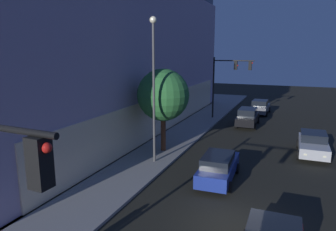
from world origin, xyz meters
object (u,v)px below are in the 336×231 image
at_px(sidewalk_tree, 163,95).
at_px(car_black, 248,117).
at_px(traffic_light_far_corner, 228,75).
at_px(car_grey, 260,107).
at_px(car_silver, 313,144).
at_px(modern_building, 53,48).
at_px(street_lamp_sidewalk, 154,75).
at_px(car_blue, 218,167).

height_order(sidewalk_tree, car_black, sidewalk_tree).
relative_size(traffic_light_far_corner, car_grey, 1.42).
bearing_deg(car_grey, car_silver, -159.82).
distance_m(modern_building, car_grey, 24.19).
distance_m(sidewalk_tree, car_silver, 11.38).
height_order(sidewalk_tree, car_silver, sidewalk_tree).
bearing_deg(car_black, street_lamp_sidewalk, 162.43).
xyz_separation_m(traffic_light_far_corner, sidewalk_tree, (-12.90, 2.02, -0.58)).
bearing_deg(car_silver, car_black, 38.03).
xyz_separation_m(traffic_light_far_corner, car_black, (-2.11, -2.56, -3.93)).
bearing_deg(modern_building, traffic_light_far_corner, -65.41).
bearing_deg(street_lamp_sidewalk, sidewalk_tree, 9.14).
distance_m(street_lamp_sidewalk, car_blue, 6.92).
xyz_separation_m(modern_building, car_blue, (-8.93, -19.57, -6.82)).
distance_m(modern_building, car_silver, 25.81).
distance_m(car_silver, car_grey, 15.05).
relative_size(street_lamp_sidewalk, car_silver, 2.00).
bearing_deg(car_silver, sidewalk_tree, 109.09).
relative_size(modern_building, car_black, 7.66).
bearing_deg(car_blue, modern_building, 65.47).
height_order(street_lamp_sidewalk, car_black, street_lamp_sidewalk).
bearing_deg(car_silver, modern_building, 85.95).
relative_size(street_lamp_sidewalk, car_black, 1.94).
xyz_separation_m(traffic_light_far_corner, car_grey, (4.77, -3.04, -4.01)).
distance_m(traffic_light_far_corner, car_silver, 13.09).
distance_m(car_blue, car_grey, 21.30).
height_order(car_blue, car_silver, car_blue).
distance_m(traffic_light_far_corner, sidewalk_tree, 13.07).
relative_size(car_blue, car_grey, 1.03).
relative_size(modern_building, traffic_light_far_corner, 5.58).
distance_m(car_black, car_grey, 6.90).
bearing_deg(car_blue, car_silver, -36.26).
relative_size(modern_building, car_silver, 7.90).
xyz_separation_m(car_blue, car_black, (14.42, 0.41, 0.09)).
relative_size(street_lamp_sidewalk, sidewalk_tree, 1.55).
xyz_separation_m(sidewalk_tree, car_grey, (17.68, -5.06, -3.43)).
bearing_deg(modern_building, street_lamp_sidewalk, -117.34).
relative_size(sidewalk_tree, car_black, 1.25).
xyz_separation_m(sidewalk_tree, car_black, (10.80, -4.58, -3.34)).
xyz_separation_m(modern_building, traffic_light_far_corner, (7.60, -16.60, -2.81)).
bearing_deg(car_grey, car_black, 176.03).
relative_size(car_silver, car_black, 0.97).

